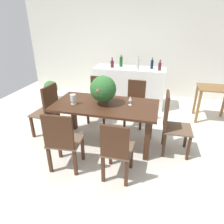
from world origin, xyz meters
TOP-DOWN VIEW (x-y plane):
  - ground_plane at (0.00, 0.00)m, footprint 7.04×7.04m
  - back_wall at (0.00, 2.60)m, footprint 6.40×0.10m
  - dining_table at (0.00, -0.25)m, footprint 1.79×0.90m
  - chair_foot_end at (1.12, -0.25)m, footprint 0.47×0.46m
  - chair_near_left at (-0.39, -1.13)m, footprint 0.50×0.47m
  - chair_far_left at (-0.41, 0.64)m, footprint 0.44×0.43m
  - chair_head_end at (-1.13, -0.25)m, footprint 0.45×0.50m
  - chair_near_right at (0.40, -1.13)m, footprint 0.41×0.47m
  - chair_far_right at (0.40, 0.63)m, footprint 0.42×0.44m
  - flower_centerpiece at (-0.04, -0.24)m, footprint 0.44×0.45m
  - crystal_vase_left at (-0.53, -0.38)m, footprint 0.10×0.10m
  - crystal_vase_center_near at (-0.23, 0.03)m, footprint 0.10×0.10m
  - wine_glass at (0.42, -0.17)m, footprint 0.06×0.06m
  - kitchen_counter at (0.10, 1.62)m, footprint 1.77×0.60m
  - wine_bottle_green at (0.31, 1.54)m, footprint 0.07×0.07m
  - wine_bottle_amber at (-0.33, 1.56)m, footprint 0.08×0.08m
  - wine_bottle_clear at (0.82, 1.53)m, footprint 0.07×0.07m
  - wine_bottle_tall at (0.63, 1.66)m, footprint 0.07×0.07m
  - wine_bottle_dark at (-0.14, 1.72)m, footprint 0.08×0.08m
  - side_table at (2.03, 1.21)m, footprint 0.69×0.56m
  - potted_plant_floor at (-2.09, 1.48)m, footprint 0.38×0.38m

SIDE VIEW (x-z plane):
  - ground_plane at x=0.00m, z-range 0.00..0.00m
  - potted_plant_floor at x=-2.09m, z-range 0.02..0.56m
  - kitchen_counter at x=0.10m, z-range 0.00..0.99m
  - chair_near_right at x=0.40m, z-range 0.05..0.98m
  - chair_far_right at x=0.40m, z-range 0.05..0.99m
  - chair_far_left at x=-0.41m, z-range 0.05..1.02m
  - chair_near_left at x=-0.39m, z-range 0.06..1.02m
  - chair_head_end at x=-1.13m, z-range 0.05..1.08m
  - chair_foot_end at x=1.12m, z-range 0.05..1.10m
  - side_table at x=2.03m, z-range 0.21..0.97m
  - dining_table at x=0.00m, z-range 0.26..1.03m
  - crystal_vase_left at x=-0.53m, z-range 0.78..0.96m
  - wine_glass at x=0.42m, z-range 0.80..0.96m
  - crystal_vase_center_near at x=-0.23m, z-range 0.78..0.98m
  - flower_centerpiece at x=-0.04m, z-range 0.78..1.28m
  - wine_bottle_amber at x=-0.33m, z-range 0.95..1.20m
  - wine_bottle_clear at x=0.82m, z-range 0.96..1.21m
  - wine_bottle_tall at x=0.63m, z-range 0.96..1.22m
  - wine_bottle_green at x=0.31m, z-range 0.96..1.26m
  - wine_bottle_dark at x=-0.14m, z-range 0.96..1.25m
  - back_wall at x=0.00m, z-range 0.00..2.60m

